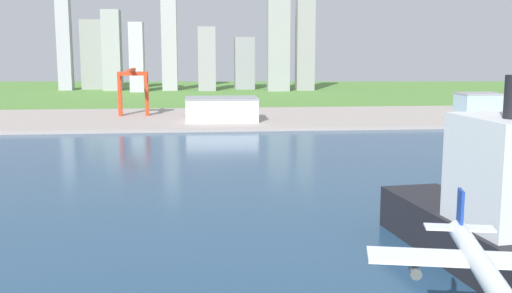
# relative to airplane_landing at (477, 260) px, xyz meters

# --- Properties ---
(ground_plane) EXTENTS (2400.00, 2400.00, 0.00)m
(ground_plane) POSITION_rel_airplane_landing_xyz_m (-13.95, 205.18, -25.60)
(ground_plane) COLOR #538639
(water_bay) EXTENTS (840.00, 360.00, 0.15)m
(water_bay) POSITION_rel_airplane_landing_xyz_m (-13.95, 145.18, -25.53)
(water_bay) COLOR navy
(water_bay) RESTS_ON ground
(industrial_pier) EXTENTS (840.00, 140.00, 2.50)m
(industrial_pier) POSITION_rel_airplane_landing_xyz_m (-13.95, 395.18, -24.35)
(industrial_pier) COLOR #A2968F
(industrial_pier) RESTS_ON ground
(airplane_landing) EXTENTS (33.03, 35.95, 10.43)m
(airplane_landing) POSITION_rel_airplane_landing_xyz_m (0.00, 0.00, 0.00)
(airplane_landing) COLOR white
(cargo_ship) EXTENTS (27.95, 74.98, 50.41)m
(cargo_ship) POSITION_rel_airplane_landing_xyz_m (31.18, 63.44, -10.92)
(cargo_ship) COLOR black
(cargo_ship) RESTS_ON water_bay
(port_crane_red) EXTENTS (23.29, 44.94, 37.21)m
(port_crane_red) POSITION_rel_airplane_landing_xyz_m (-91.80, 408.62, 3.80)
(port_crane_red) COLOR red
(port_crane_red) RESTS_ON industrial_pier
(warehouse_main) EXTENTS (53.04, 32.80, 17.39)m
(warehouse_main) POSITION_rel_airplane_landing_xyz_m (-23.81, 368.20, -14.39)
(warehouse_main) COLOR white
(warehouse_main) RESTS_ON industrial_pier
(warehouse_annex) EXTENTS (33.28, 28.47, 15.80)m
(warehouse_annex) POSITION_rel_airplane_landing_xyz_m (193.69, 412.34, -15.18)
(warehouse_annex) COLOR #99BCD1
(warehouse_annex) RESTS_ON industrial_pier
(distant_skyline) EXTENTS (329.18, 72.03, 139.81)m
(distant_skyline) POSITION_rel_airplane_landing_xyz_m (-61.14, 726.20, 27.38)
(distant_skyline) COLOR #A8A6B5
(distant_skyline) RESTS_ON ground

